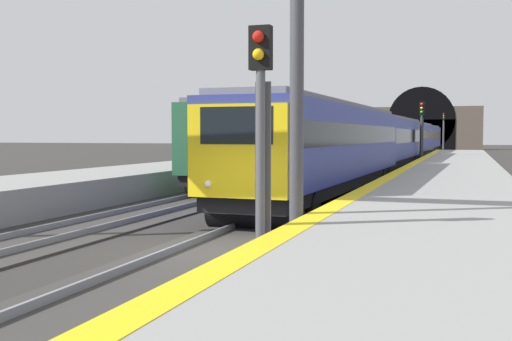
{
  "coord_description": "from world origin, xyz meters",
  "views": [
    {
      "loc": [
        -12.83,
        -5.3,
        2.63
      ],
      "look_at": [
        4.96,
        0.71,
        1.55
      ],
      "focal_mm": 43.76,
      "sensor_mm": 36.0,
      "label": 1
    }
  ],
  "objects_px": {
    "railway_signal_mid": "(422,128)",
    "catenary_mast_near": "(280,124)",
    "train_main_approaching": "(401,140)",
    "railway_signal_far": "(444,129)",
    "railway_signal_near": "(261,133)",
    "overhead_signal_gantry": "(101,18)",
    "train_adjacent_platform": "(309,139)"
  },
  "relations": [
    {
      "from": "train_main_approaching",
      "to": "catenary_mast_near",
      "type": "height_order",
      "value": "catenary_mast_near"
    },
    {
      "from": "train_main_approaching",
      "to": "catenary_mast_near",
      "type": "relative_size",
      "value": 11.17
    },
    {
      "from": "train_main_approaching",
      "to": "railway_signal_far",
      "type": "relative_size",
      "value": 13.31
    },
    {
      "from": "overhead_signal_gantry",
      "to": "railway_signal_mid",
      "type": "bearing_deg",
      "value": -6.35
    },
    {
      "from": "train_adjacent_platform",
      "to": "railway_signal_mid",
      "type": "relative_size",
      "value": 7.06
    },
    {
      "from": "railway_signal_far",
      "to": "overhead_signal_gantry",
      "type": "distance_m",
      "value": 87.46
    },
    {
      "from": "railway_signal_mid",
      "to": "railway_signal_far",
      "type": "bearing_deg",
      "value": -180.0
    },
    {
      "from": "railway_signal_mid",
      "to": "catenary_mast_near",
      "type": "height_order",
      "value": "catenary_mast_near"
    },
    {
      "from": "train_main_approaching",
      "to": "railway_signal_mid",
      "type": "relative_size",
      "value": 15.26
    },
    {
      "from": "railway_signal_mid",
      "to": "railway_signal_far",
      "type": "distance_m",
      "value": 48.76
    },
    {
      "from": "train_adjacent_platform",
      "to": "overhead_signal_gantry",
      "type": "xyz_separation_m",
      "value": [
        -28.85,
        -2.37,
        2.84
      ]
    },
    {
      "from": "railway_signal_near",
      "to": "railway_signal_far",
      "type": "bearing_deg",
      "value": -180.0
    },
    {
      "from": "railway_signal_far",
      "to": "railway_signal_near",
      "type": "bearing_deg",
      "value": 0.0
    },
    {
      "from": "train_main_approaching",
      "to": "catenary_mast_near",
      "type": "bearing_deg",
      "value": -107.19
    },
    {
      "from": "railway_signal_far",
      "to": "overhead_signal_gantry",
      "type": "xyz_separation_m",
      "value": [
        -87.34,
        4.3,
        1.61
      ]
    },
    {
      "from": "catenary_mast_near",
      "to": "railway_signal_near",
      "type": "bearing_deg",
      "value": -163.92
    },
    {
      "from": "catenary_mast_near",
      "to": "train_adjacent_platform",
      "type": "bearing_deg",
      "value": -157.75
    },
    {
      "from": "train_adjacent_platform",
      "to": "railway_signal_near",
      "type": "relative_size",
      "value": 8.2
    },
    {
      "from": "railway_signal_near",
      "to": "catenary_mast_near",
      "type": "height_order",
      "value": "catenary_mast_near"
    },
    {
      "from": "overhead_signal_gantry",
      "to": "catenary_mast_near",
      "type": "distance_m",
      "value": 47.83
    },
    {
      "from": "railway_signal_mid",
      "to": "overhead_signal_gantry",
      "type": "distance_m",
      "value": 38.88
    },
    {
      "from": "train_adjacent_platform",
      "to": "railway_signal_near",
      "type": "xyz_separation_m",
      "value": [
        -30.64,
        -6.66,
        0.32
      ]
    },
    {
      "from": "train_main_approaching",
      "to": "railway_signal_mid",
      "type": "xyz_separation_m",
      "value": [
        -4.11,
        -1.93,
        0.95
      ]
    },
    {
      "from": "train_main_approaching",
      "to": "railway_signal_far",
      "type": "distance_m",
      "value": 44.7
    },
    {
      "from": "railway_signal_mid",
      "to": "railway_signal_far",
      "type": "height_order",
      "value": "railway_signal_far"
    },
    {
      "from": "train_adjacent_platform",
      "to": "railway_signal_far",
      "type": "distance_m",
      "value": 58.88
    },
    {
      "from": "railway_signal_near",
      "to": "overhead_signal_gantry",
      "type": "height_order",
      "value": "overhead_signal_gantry"
    },
    {
      "from": "railway_signal_mid",
      "to": "catenary_mast_near",
      "type": "xyz_separation_m",
      "value": [
        8.22,
        14.01,
        0.5
      ]
    },
    {
      "from": "train_main_approaching",
      "to": "railway_signal_mid",
      "type": "distance_m",
      "value": 4.64
    },
    {
      "from": "train_adjacent_platform",
      "to": "train_main_approaching",
      "type": "bearing_deg",
      "value": -20.13
    },
    {
      "from": "train_main_approaching",
      "to": "railway_signal_far",
      "type": "bearing_deg",
      "value": 179.1
    },
    {
      "from": "railway_signal_near",
      "to": "catenary_mast_near",
      "type": "xyz_separation_m",
      "value": [
        48.59,
        14.01,
        1.0
      ]
    }
  ]
}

